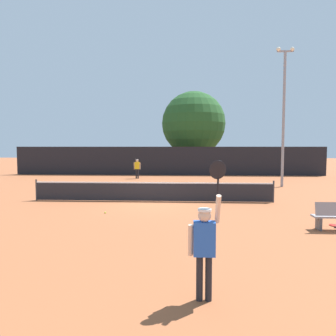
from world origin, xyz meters
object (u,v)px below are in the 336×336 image
Objects in this scene: parked_car_near at (104,164)px; large_tree at (194,124)px; player_serving at (205,240)px; light_pole at (284,109)px; player_receiving at (137,167)px; tennis_ball at (105,213)px; spare_racket at (334,225)px.

large_tree is at bearing 7.24° from parked_car_near.
light_pole reaches higher than player_serving.
player_receiving reaches higher than tennis_ball.
parked_car_near reaches higher than tennis_ball.
player_serving reaches higher than parked_car_near.
tennis_ball is at bearing -100.95° from large_tree.
light_pole is 21.04m from parked_car_near.
spare_racket is at bearing 120.96° from player_receiving.
parked_car_near is at bearing -58.89° from player_receiving.
large_tree is (4.25, 21.97, 5.25)m from tennis_ball.
large_tree reaches higher than parked_car_near.
spare_racket is (8.40, -1.55, -0.01)m from tennis_ball.
spare_racket is (9.20, -15.34, -0.99)m from player_receiving.
spare_racket is at bearing 48.15° from player_serving.
player_serving is at bearing -62.60° from tennis_ball.
large_tree is at bearing 88.68° from player_serving.
player_receiving is (-4.39, 20.71, -0.08)m from player_serving.
light_pole reaches higher than tennis_ball.
parked_car_near is at bearing 178.98° from large_tree.
player_serving is at bearing -131.85° from spare_racket.
player_serving is 29.20m from large_tree.
player_serving is at bearing -63.75° from parked_car_near.
light_pole reaches higher than large_tree.
light_pole is (1.50, 10.48, 5.22)m from spare_racket.
spare_racket is at bearing -10.45° from tennis_ball.
parked_car_near is (-15.74, 13.22, -4.46)m from light_pole.
tennis_ball is 0.01× the size of large_tree.
spare_racket is at bearing -50.72° from parked_car_near.
parked_car_near reaches higher than player_receiving.
tennis_ball is at bearing 117.40° from player_serving.
player_receiving is at bearing -121.71° from large_tree.
tennis_ball is at bearing -137.95° from light_pole.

